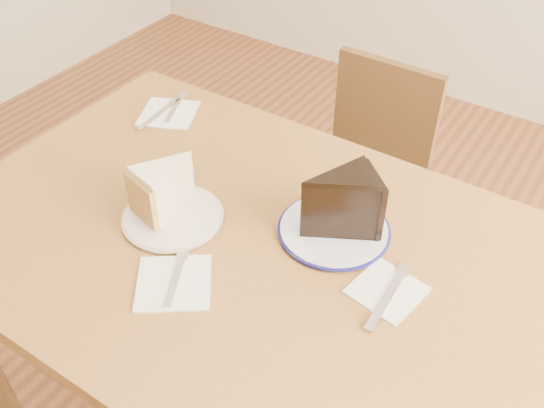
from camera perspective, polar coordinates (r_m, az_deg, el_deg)
The scene contains 13 objects.
table at distance 1.23m, azimuth -2.53°, elevation -6.59°, with size 1.20×0.80×0.75m.
chair_far at distance 1.84m, azimuth 8.34°, elevation 2.22°, with size 0.38×0.38×0.76m.
plate_cream at distance 1.21m, azimuth -9.31°, elevation -1.22°, with size 0.19×0.19×0.01m, color silver.
plate_navy at distance 1.18m, azimuth 5.84°, elevation -2.45°, with size 0.21×0.21×0.01m, color silver.
carrot_cake at distance 1.21m, azimuth -9.65°, elevation 1.59°, with size 0.08×0.12×0.09m, color beige, non-canonical shape.
chocolate_cake at distance 1.13m, azimuth 5.99°, elevation -0.27°, with size 0.10×0.14×0.12m, color black, non-canonical shape.
napkin_cream at distance 1.10m, azimuth -9.23°, elevation -7.33°, with size 0.13×0.13×0.00m, color white.
napkin_navy at distance 1.09m, azimuth 10.77°, elevation -7.98°, with size 0.11×0.11×0.00m, color white.
napkin_spare at distance 1.53m, azimuth -9.72°, elevation 8.40°, with size 0.13×0.13×0.00m, color white.
fork_cream at distance 1.10m, azimuth -9.02°, elevation -6.81°, with size 0.01×0.14×0.00m, color silver.
knife_navy at distance 1.08m, azimuth 10.86°, elevation -8.53°, with size 0.02×0.17×0.00m, color silver.
fork_spare at distance 1.54m, azimuth -9.10°, elevation 8.98°, with size 0.01×0.14×0.00m, color silver.
knife_spare at distance 1.53m, azimuth -10.58°, elevation 8.33°, with size 0.01×0.16×0.00m, color silver.
Camera 1 is at (0.50, -0.67, 1.56)m, focal length 40.00 mm.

